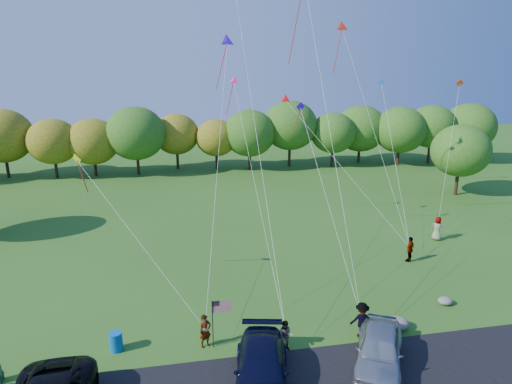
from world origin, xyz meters
TOP-DOWN VIEW (x-y plane):
  - ground at (0.00, 0.00)m, footprint 140.00×140.00m
  - treeline at (3.64, 35.85)m, footprint 73.82×27.99m
  - minivan_navy at (-2.14, -3.24)m, footprint 3.46×6.04m
  - minivan_silver at (3.48, -2.91)m, footprint 4.22×5.49m
  - flyer_a at (-4.30, 0.20)m, footprint 0.74×0.62m
  - flyer_b at (-0.44, -0.80)m, footprint 0.93×0.85m
  - flyer_c at (3.67, -0.46)m, footprint 1.34×0.90m
  - flyer_d at (10.75, 7.54)m, footprint 1.14×1.01m
  - flyer_e at (14.90, 10.83)m, footprint 1.09×1.11m
  - trash_barrel at (-8.64, 0.69)m, footprint 0.65×0.65m
  - flag_assembly at (-3.64, 0.07)m, footprint 0.95×0.62m
  - boulder_near at (5.79, -0.18)m, footprint 1.35×1.06m
  - boulder_far at (9.83, 1.65)m, footprint 0.87×0.72m
  - kites_aloft at (2.80, 14.60)m, footprint 28.18×12.77m

SIDE VIEW (x-z plane):
  - ground at x=0.00m, z-range 0.00..0.00m
  - boulder_far at x=9.83m, z-range 0.00..0.45m
  - boulder_near at x=5.79m, z-range 0.00..0.68m
  - trash_barrel at x=-8.64m, z-range 0.00..0.97m
  - flyer_b at x=-0.44m, z-range 0.00..1.56m
  - flyer_a at x=-4.30m, z-range 0.00..1.73m
  - minivan_navy at x=-2.14m, z-range 0.06..1.71m
  - flyer_d at x=10.75m, z-range 0.00..1.85m
  - minivan_silver at x=3.48m, z-range 0.06..1.80m
  - flyer_c at x=3.67m, z-range 0.00..1.92m
  - flyer_e at x=14.90m, z-range 0.00..1.92m
  - flag_assembly at x=-3.64m, z-range 0.65..3.22m
  - treeline at x=3.64m, z-range 0.64..8.68m
  - kites_aloft at x=2.80m, z-range 7.59..25.41m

